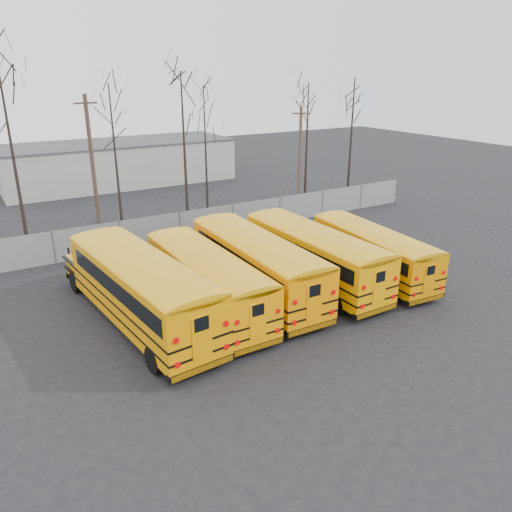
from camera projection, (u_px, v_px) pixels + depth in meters
ground at (280, 309)px, 23.94m from camera, size 120.00×120.00×0.00m
fence at (180, 226)px, 33.20m from camera, size 40.00×0.04×2.00m
distant_building at (119, 163)px, 49.84m from camera, size 22.00×8.00×4.00m
bus_a at (139, 284)px, 21.86m from camera, size 3.90×12.26×3.38m
bus_b at (205, 276)px, 23.24m from camera, size 2.53×10.82×3.02m
bus_c at (254, 260)px, 24.90m from camera, size 2.91×11.53×3.21m
bus_d at (311, 251)px, 26.23m from camera, size 2.69×11.25×3.14m
bus_e at (370, 248)px, 27.31m from camera, size 3.12×10.16×2.80m
utility_pole_left at (92, 159)px, 35.87m from camera, size 1.64×0.32×9.24m
utility_pole_right at (300, 156)px, 41.21m from camera, size 1.35×0.66×8.02m
tree_2 at (12, 151)px, 30.84m from camera, size 0.26×0.26×12.17m
tree_3 at (116, 161)px, 33.56m from camera, size 0.26×0.26×10.00m
tree_4 at (185, 153)px, 34.59m from camera, size 0.26×0.26×10.71m
tree_5 at (206, 151)px, 38.83m from camera, size 0.26×0.26×9.73m
tree_6 at (307, 142)px, 43.14m from camera, size 0.26×0.26×9.82m
tree_7 at (351, 141)px, 42.02m from camera, size 0.26×0.26×10.22m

